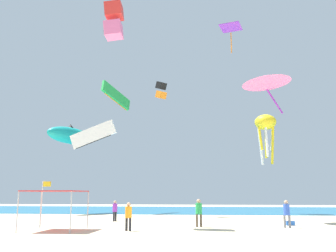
% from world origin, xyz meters
% --- Properties ---
extents(ground, '(110.00, 110.00, 0.10)m').
position_xyz_m(ground, '(0.00, 0.00, -0.05)').
color(ground, beige).
extents(ocean_strip, '(110.00, 24.35, 0.03)m').
position_xyz_m(ocean_strip, '(0.00, 31.45, 0.01)').
color(ocean_strip, '#1E6B93').
rests_on(ocean_strip, ground).
extents(canopy_tent, '(3.25, 3.06, 2.38)m').
position_xyz_m(canopy_tent, '(-7.07, 1.82, 2.26)').
color(canopy_tent, '#B2B2B7').
rests_on(canopy_tent, ground).
extents(person_near_tent, '(0.47, 0.42, 1.77)m').
position_xyz_m(person_near_tent, '(7.36, 5.17, 1.04)').
color(person_near_tent, slate).
rests_on(person_near_tent, ground).
extents(person_leftmost, '(0.44, 0.44, 1.83)m').
position_xyz_m(person_leftmost, '(1.61, 5.18, 1.07)').
color(person_leftmost, brown).
rests_on(person_leftmost, ground).
extents(person_central, '(0.39, 0.42, 1.64)m').
position_xyz_m(person_central, '(-5.27, 9.51, 0.96)').
color(person_central, black).
rests_on(person_central, ground).
extents(person_rightmost, '(0.40, 0.40, 1.68)m').
position_xyz_m(person_rightmost, '(-2.51, 1.95, 0.99)').
color(person_rightmost, black).
rests_on(person_rightmost, ground).
extents(banner_flag, '(0.61, 0.06, 3.02)m').
position_xyz_m(banner_flag, '(-8.94, 4.19, 1.86)').
color(banner_flag, silver).
rests_on(banner_flag, ground).
extents(cooler_box, '(0.57, 0.37, 0.35)m').
position_xyz_m(cooler_box, '(7.95, 7.04, 0.18)').
color(cooler_box, blue).
rests_on(cooler_box, ground).
extents(kite_parafoil_green, '(2.68, 4.74, 3.16)m').
position_xyz_m(kite_parafoil_green, '(-9.10, 23.75, 14.35)').
color(kite_parafoil_green, green).
extents(kite_box_red, '(1.49, 1.38, 2.89)m').
position_xyz_m(kite_box_red, '(-4.86, 6.01, 15.57)').
color(kite_box_red, red).
extents(kite_diamond_purple, '(2.51, 2.51, 2.79)m').
position_xyz_m(kite_diamond_purple, '(4.86, 15.00, 18.64)').
color(kite_diamond_purple, purple).
extents(kite_delta_pink, '(5.54, 5.52, 3.32)m').
position_xyz_m(kite_delta_pink, '(7.33, 10.45, 11.76)').
color(kite_delta_pink, pink).
extents(kite_octopus_yellow, '(3.25, 3.25, 5.81)m').
position_xyz_m(kite_octopus_yellow, '(9.03, 22.58, 10.06)').
color(kite_octopus_yellow, yellow).
extents(kite_inflatable_teal, '(4.80, 6.94, 2.52)m').
position_xyz_m(kite_inflatable_teal, '(-13.78, 20.94, 8.94)').
color(kite_inflatable_teal, teal).
extents(kite_parafoil_white, '(5.23, 0.57, 3.16)m').
position_xyz_m(kite_parafoil_white, '(-10.01, 17.87, 8.46)').
color(kite_parafoil_white, white).
extents(kite_box_black, '(1.33, 1.31, 2.00)m').
position_xyz_m(kite_box_black, '(-2.56, 17.50, 13.12)').
color(kite_box_black, black).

